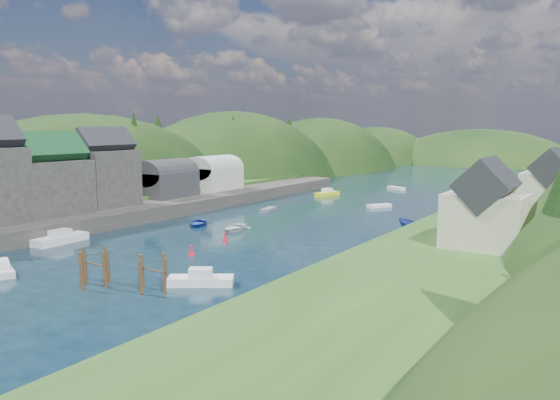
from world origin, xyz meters
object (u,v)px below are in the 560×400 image
Objects in this scene: channel_buoy_near at (191,251)px; channel_buoy_far at (225,238)px; piling_cluster_near at (95,271)px; piling_cluster_far at (153,277)px.

channel_buoy_far is (-1.36, 7.23, 0.00)m from channel_buoy_near.
piling_cluster_near is 1.10× the size of piling_cluster_far.
channel_buoy_near is at bearing 93.04° from piling_cluster_near.
piling_cluster_near is 3.47× the size of channel_buoy_far.
piling_cluster_near is 20.04m from channel_buoy_far.
channel_buoy_near is (-5.74, 10.77, -0.68)m from piling_cluster_far.
piling_cluster_near is at bearing -159.27° from piling_cluster_far.
channel_buoy_near is at bearing -79.36° from channel_buoy_far.
channel_buoy_near and channel_buoy_far have the same top height.
piling_cluster_near reaches higher than piling_cluster_far.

